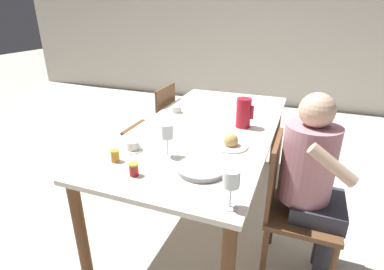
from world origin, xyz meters
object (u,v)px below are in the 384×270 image
(wine_glass_juice, at_px, (231,181))
(serving_tray, at_px, (202,169))
(person_seated, at_px, (313,175))
(bread_plate, at_px, (231,143))
(chair_opposite, at_px, (156,126))
(red_pitcher, at_px, (243,113))
(jam_jar_amber, at_px, (134,169))
(chair_person_side, at_px, (291,206))
(wine_glass_water, at_px, (167,133))
(jam_jar_red, at_px, (115,155))
(teacup_across, at_px, (176,110))
(teacup_near_person, at_px, (133,146))

(wine_glass_juice, bearing_deg, serving_tray, 130.89)
(person_seated, distance_m, bread_plate, 0.53)
(chair_opposite, relative_size, bread_plate, 3.97)
(red_pitcher, relative_size, serving_tray, 0.80)
(jam_jar_amber, bearing_deg, chair_person_side, 26.30)
(person_seated, distance_m, wine_glass_juice, 0.66)
(wine_glass_water, height_order, jam_jar_amber, wine_glass_water)
(jam_jar_red, bearing_deg, teacup_across, 91.74)
(wine_glass_water, height_order, serving_tray, wine_glass_water)
(serving_tray, distance_m, jam_jar_red, 0.52)
(chair_person_side, relative_size, teacup_near_person, 6.68)
(serving_tray, bearing_deg, chair_person_side, 24.94)
(person_seated, bearing_deg, chair_person_side, -74.14)
(person_seated, relative_size, bread_plate, 5.20)
(chair_person_side, height_order, serving_tray, chair_person_side)
(red_pitcher, distance_m, wine_glass_juice, 1.03)
(wine_glass_juice, distance_m, jam_jar_red, 0.78)
(wine_glass_juice, bearing_deg, person_seated, 55.81)
(chair_person_side, height_order, wine_glass_juice, wine_glass_juice)
(teacup_across, bearing_deg, wine_glass_juice, -55.68)
(teacup_near_person, bearing_deg, jam_jar_red, -95.84)
(person_seated, xyz_separation_m, serving_tray, (-0.59, -0.26, 0.06))
(red_pitcher, height_order, wine_glass_juice, red_pitcher)
(wine_glass_juice, bearing_deg, chair_person_side, 61.70)
(jam_jar_red, bearing_deg, wine_glass_water, 33.69)
(red_pitcher, xyz_separation_m, wine_glass_juice, (0.16, -1.02, 0.03))
(chair_person_side, relative_size, jam_jar_amber, 12.65)
(red_pitcher, bearing_deg, serving_tray, -95.10)
(teacup_near_person, relative_size, serving_tray, 0.48)
(chair_person_side, distance_m, serving_tray, 0.62)
(wine_glass_juice, xyz_separation_m, teacup_near_person, (-0.73, 0.36, -0.12))
(jam_jar_red, bearing_deg, teacup_near_person, 84.16)
(chair_opposite, distance_m, teacup_across, 0.51)
(wine_glass_water, bearing_deg, jam_jar_amber, -104.62)
(chair_person_side, height_order, chair_opposite, same)
(person_seated, height_order, wine_glass_water, person_seated)
(bread_plate, bearing_deg, jam_jar_red, -142.90)
(wine_glass_water, xyz_separation_m, jam_jar_amber, (-0.07, -0.27, -0.12))
(wine_glass_water, bearing_deg, bread_plate, 39.61)
(jam_jar_amber, bearing_deg, bread_plate, 53.83)
(chair_person_side, distance_m, teacup_across, 1.26)
(red_pitcher, bearing_deg, chair_person_side, -50.42)
(person_seated, relative_size, wine_glass_juice, 6.11)
(person_seated, bearing_deg, jam_jar_amber, -64.63)
(wine_glass_water, height_order, wine_glass_juice, wine_glass_water)
(serving_tray, bearing_deg, wine_glass_juice, -49.11)
(chair_opposite, distance_m, serving_tray, 1.45)
(wine_glass_water, relative_size, teacup_across, 1.55)
(person_seated, bearing_deg, serving_tray, -66.33)
(chair_person_side, height_order, jam_jar_amber, chair_person_side)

